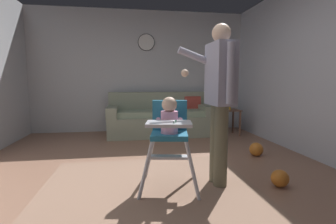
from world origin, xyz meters
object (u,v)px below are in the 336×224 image
(adult_standing, at_px, (219,96))
(sippy_cup, at_px, (229,107))
(toy_ball_second, at_px, (256,149))
(couch, at_px, (160,118))
(side_table, at_px, (229,116))
(toy_ball, at_px, (280,178))
(wall_clock, at_px, (146,42))
(high_chair, at_px, (169,126))

(adult_standing, xyz_separation_m, sippy_cup, (1.09, 2.34, -0.37))
(sippy_cup, bearing_deg, toy_ball_second, -96.72)
(adult_standing, bearing_deg, couch, -85.57)
(side_table, height_order, sippy_cup, sippy_cup)
(adult_standing, relative_size, toy_ball, 9.19)
(side_table, distance_m, wall_clock, 2.35)
(toy_ball_second, height_order, side_table, side_table)
(adult_standing, height_order, toy_ball_second, adult_standing)
(high_chair, relative_size, side_table, 1.81)
(adult_standing, xyz_separation_m, toy_ball_second, (0.91, 0.88, -0.84))
(couch, height_order, sippy_cup, couch)
(high_chair, distance_m, wall_clock, 3.36)
(high_chair, distance_m, toy_ball_second, 1.78)
(couch, bearing_deg, sippy_cup, 78.93)
(adult_standing, bearing_deg, side_table, -116.81)
(high_chair, relative_size, adult_standing, 0.57)
(couch, xyz_separation_m, wall_clock, (-0.23, 0.48, 1.59))
(wall_clock, bearing_deg, adult_standing, -80.33)
(high_chair, relative_size, sippy_cup, 9.42)
(side_table, height_order, wall_clock, wall_clock)
(couch, relative_size, high_chair, 2.21)
(couch, bearing_deg, wall_clock, -154.23)
(side_table, bearing_deg, high_chair, -124.18)
(high_chair, xyz_separation_m, sippy_cup, (1.61, 2.36, -0.07))
(toy_ball, distance_m, sippy_cup, 2.61)
(adult_standing, xyz_separation_m, toy_ball, (0.61, -0.18, -0.85))
(couch, xyz_separation_m, high_chair, (-0.23, -2.63, 0.31))
(toy_ball, bearing_deg, sippy_cup, 79.35)
(adult_standing, distance_m, side_table, 2.64)
(high_chair, xyz_separation_m, toy_ball_second, (1.44, 0.90, -0.54))
(toy_ball, relative_size, sippy_cup, 1.81)
(couch, bearing_deg, high_chair, -4.92)
(toy_ball, bearing_deg, adult_standing, 163.44)
(high_chair, bearing_deg, sippy_cup, 155.92)
(wall_clock, bearing_deg, toy_ball, -70.84)
(high_chair, xyz_separation_m, wall_clock, (-0.00, 3.11, 1.28))
(couch, distance_m, side_table, 1.40)
(wall_clock, bearing_deg, sippy_cup, -24.87)
(toy_ball_second, bearing_deg, couch, 124.83)
(high_chair, distance_m, toy_ball, 1.27)
(couch, relative_size, sippy_cup, 20.80)
(high_chair, bearing_deg, wall_clock, -169.77)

